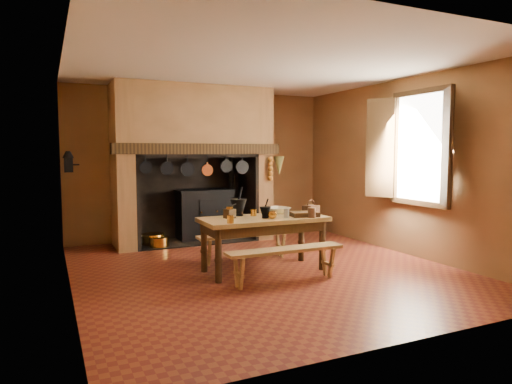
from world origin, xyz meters
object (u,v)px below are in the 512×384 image
(bench_front, at_px, (285,257))
(work_table, at_px, (264,226))
(coffee_grinder, at_px, (230,213))
(mixing_bowl, at_px, (277,210))
(iron_range, at_px, (205,213))
(wicker_basket, at_px, (311,209))

(bench_front, bearing_deg, work_table, 90.00)
(bench_front, xyz_separation_m, coffee_grinder, (-0.46, 0.74, 0.49))
(coffee_grinder, relative_size, mixing_bowl, 0.56)
(work_table, bearing_deg, coffee_grinder, 166.84)
(coffee_grinder, bearing_deg, bench_front, -77.49)
(iron_range, relative_size, coffee_grinder, 8.20)
(work_table, distance_m, bench_front, 0.70)
(iron_range, xyz_separation_m, work_table, (0.01, -2.53, 0.14))
(bench_front, bearing_deg, mixing_bowl, 68.44)
(bench_front, relative_size, mixing_bowl, 4.49)
(bench_front, relative_size, coffee_grinder, 7.97)
(iron_range, relative_size, wicker_basket, 6.07)
(bench_front, xyz_separation_m, mixing_bowl, (0.36, 0.92, 0.46))
(mixing_bowl, bearing_deg, coffee_grinder, -167.16)
(work_table, xyz_separation_m, coffee_grinder, (-0.46, 0.11, 0.19))
(bench_front, height_order, coffee_grinder, coffee_grinder)
(iron_range, height_order, mixing_bowl, iron_range)
(work_table, relative_size, bench_front, 1.11)
(work_table, xyz_separation_m, bench_front, (0.00, -0.63, -0.30))
(coffee_grinder, relative_size, wicker_basket, 0.74)
(work_table, relative_size, mixing_bowl, 4.98)
(mixing_bowl, bearing_deg, work_table, -141.05)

